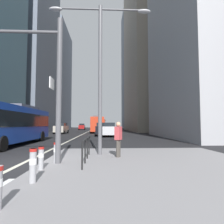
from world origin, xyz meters
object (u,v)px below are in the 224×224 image
at_px(car_receding_far, 109,129).
at_px(bollard_right, 41,157).
at_px(city_bus_blue_oncoming, 12,123).
at_px(car_receding_near, 102,129).
at_px(street_lamp_post, 100,57).
at_px(bollard_left, 33,164).
at_px(pedestrian_waiting, 118,137).
at_px(car_oncoming_mid, 61,128).
at_px(traffic_signal_gantry, 11,66).
at_px(car_oncoming_far, 82,127).
at_px(city_bus_red_receding, 98,124).
at_px(bollard_back, 56,151).
at_px(city_bus_red_distant, 101,124).

height_order(car_receding_far, bollard_right, car_receding_far).
bearing_deg(city_bus_blue_oncoming, car_receding_near, 60.19).
distance_m(street_lamp_post, bollard_left, 6.88).
height_order(bollard_left, pedestrian_waiting, pedestrian_waiting).
bearing_deg(car_oncoming_mid, bollard_left, -79.26).
relative_size(car_oncoming_mid, traffic_signal_gantry, 0.72).
bearing_deg(car_receding_near, traffic_signal_gantry, -99.73).
height_order(car_receding_near, car_oncoming_far, same).
distance_m(city_bus_red_receding, bollard_back, 32.74).
xyz_separation_m(car_receding_near, bollard_right, (-1.96, -21.97, -0.40)).
height_order(city_bus_blue_oncoming, car_receding_far, city_bus_blue_oncoming).
relative_size(city_bus_blue_oncoming, bollard_back, 14.38).
bearing_deg(car_receding_near, bollard_back, -94.72).
xyz_separation_m(bollard_back, pedestrian_waiting, (2.64, 1.29, 0.47)).
xyz_separation_m(city_bus_red_receding, car_oncoming_mid, (-6.48, -4.93, -0.85)).
xyz_separation_m(city_bus_blue_oncoming, car_receding_far, (8.27, 10.87, -0.85)).
xyz_separation_m(city_bus_blue_oncoming, street_lamp_post, (7.27, -6.07, 3.45)).
distance_m(car_receding_far, bollard_back, 19.27).
xyz_separation_m(bollard_right, bollard_back, (0.24, 1.13, 0.02)).
bearing_deg(car_oncoming_far, bollard_right, -85.22).
relative_size(city_bus_red_distant, bollard_left, 12.97).
distance_m(car_receding_far, street_lamp_post, 17.51).
relative_size(car_oncoming_mid, street_lamp_post, 0.54).
height_order(city_bus_red_distant, street_lamp_post, street_lamp_post).
bearing_deg(bollard_right, city_bus_blue_oncoming, 119.55).
bearing_deg(city_bus_red_distant, street_lamp_post, -89.42).
distance_m(city_bus_blue_oncoming, pedestrian_waiting, 10.72).
distance_m(bollard_left, pedestrian_waiting, 4.76).
xyz_separation_m(car_receding_near, bollard_back, (-1.72, -20.84, -0.38)).
height_order(city_bus_red_receding, car_receding_far, city_bus_red_receding).
bearing_deg(car_receding_near, car_oncoming_far, 101.22).
bearing_deg(city_bus_blue_oncoming, car_receding_far, 52.74).
bearing_deg(pedestrian_waiting, city_bus_red_receding, 93.48).
relative_size(bollard_right, bollard_back, 0.94).
relative_size(city_bus_blue_oncoming, bollard_right, 15.23).
bearing_deg(city_bus_blue_oncoming, bollard_left, -62.92).
height_order(city_bus_blue_oncoming, bollard_back, city_bus_blue_oncoming).
height_order(city_bus_red_receding, car_oncoming_mid, city_bus_red_receding).
distance_m(car_oncoming_mid, traffic_signal_gantry, 28.29).
xyz_separation_m(city_bus_red_receding, bollard_back, (-0.73, -32.70, -1.23)).
distance_m(city_bus_red_receding, traffic_signal_gantry, 32.96).
bearing_deg(traffic_signal_gantry, car_oncoming_far, 93.15).
distance_m(city_bus_red_receding, bollard_left, 35.39).
bearing_deg(bollard_right, car_oncoming_far, 94.78).
bearing_deg(bollard_right, street_lamp_post, 58.66).
bearing_deg(bollard_left, car_receding_far, 82.88).
height_order(street_lamp_post, pedestrian_waiting, street_lamp_post).
distance_m(car_oncoming_far, traffic_signal_gantry, 54.10).
relative_size(car_receding_far, pedestrian_waiting, 2.70).
bearing_deg(car_oncoming_far, street_lamp_post, -82.75).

